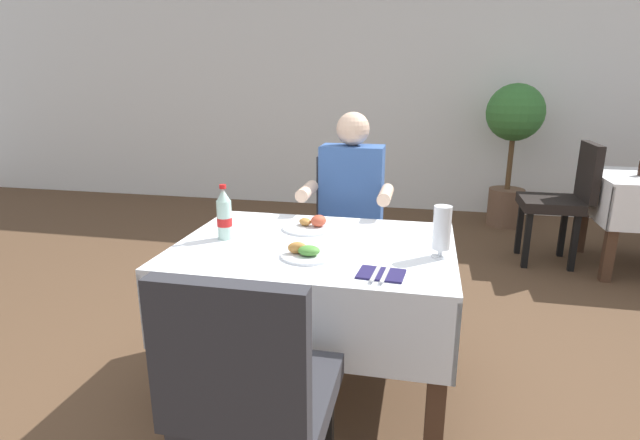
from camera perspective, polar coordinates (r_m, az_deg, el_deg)
name	(u,v)px	position (r m, az deg, el deg)	size (l,w,h in m)	color
ground_plane	(299,392)	(2.49, -2.41, -19.28)	(11.00, 11.00, 0.00)	brown
back_wall	(381,76)	(5.67, 7.10, 16.22)	(11.00, 0.12, 2.94)	white
main_dining_table	(315,278)	(2.24, -0.54, -6.73)	(1.21, 0.89, 0.74)	white
chair_far_diner_seat	(345,229)	(3.02, 2.94, -1.01)	(0.44, 0.50, 0.97)	#2D2D33
chair_near_camera_side	(253,393)	(1.54, -7.79, -19.21)	(0.44, 0.50, 0.97)	#2D2D33
seated_diner_far	(350,209)	(2.87, 3.50, 1.31)	(0.50, 0.46, 1.26)	#282D42
plate_near_camera	(307,253)	(2.01, -1.55, -3.80)	(0.23, 0.23, 0.06)	white
plate_far_diner	(311,225)	(2.39, -1.05, -0.63)	(0.26, 0.26, 0.07)	white
beer_glass_left	(442,231)	(2.04, 13.87, -1.28)	(0.07, 0.07, 0.21)	white
cola_bottle_primary	(224,215)	(2.26, -11.00, 0.52)	(0.07, 0.07, 0.25)	silver
napkin_cutlery_set	(381,274)	(1.85, 7.08, -6.18)	(0.18, 0.19, 0.01)	#231E4C
background_chair_left	(563,196)	(4.31, 26.29, 2.51)	(0.50, 0.44, 0.97)	black
potted_plant_corner	(513,134)	(5.22, 21.41, 9.29)	(0.55, 0.55, 1.40)	brown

